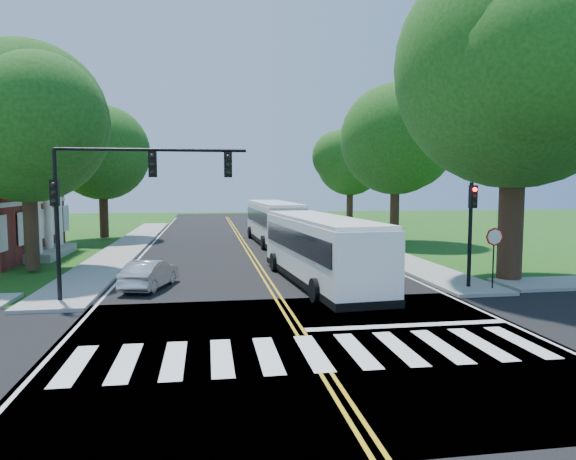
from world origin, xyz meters
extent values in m
plane|color=#234A12|center=(0.00, 0.00, 0.00)|extent=(140.00, 140.00, 0.00)
cube|color=black|center=(0.00, 18.00, 0.01)|extent=(14.00, 96.00, 0.01)
cube|color=black|center=(0.00, 0.00, 0.01)|extent=(60.00, 12.00, 0.01)
cube|color=gold|center=(0.00, 22.00, 0.01)|extent=(0.36, 70.00, 0.01)
cube|color=silver|center=(-6.80, 22.00, 0.01)|extent=(0.12, 70.00, 0.01)
cube|color=silver|center=(6.80, 22.00, 0.01)|extent=(0.12, 70.00, 0.01)
cube|color=silver|center=(0.00, -0.50, 0.02)|extent=(12.60, 3.00, 0.01)
cube|color=silver|center=(3.50, 1.60, 0.02)|extent=(6.60, 0.40, 0.01)
cube|color=gray|center=(-8.30, 25.00, 0.07)|extent=(2.60, 40.00, 0.15)
cube|color=gray|center=(8.30, 25.00, 0.07)|extent=(2.60, 40.00, 0.15)
cylinder|color=#352615|center=(11.00, 8.00, 3.15)|extent=(1.10, 1.10, 6.00)
sphere|color=#2F6D20|center=(11.00, 8.00, 9.66)|extent=(10.80, 10.80, 10.80)
cylinder|color=#352615|center=(-11.50, 14.00, 2.55)|extent=(0.70, 0.70, 4.80)
sphere|color=#2F6D20|center=(-11.50, 14.00, 7.55)|extent=(8.00, 8.00, 8.00)
cylinder|color=#352615|center=(-11.00, 30.00, 2.35)|extent=(0.70, 0.70, 4.40)
sphere|color=#2F6D20|center=(-11.00, 30.00, 7.02)|extent=(7.60, 7.60, 7.60)
cylinder|color=#352615|center=(11.50, 24.00, 2.65)|extent=(0.70, 0.70, 5.00)
sphere|color=#2F6D20|center=(11.50, 24.00, 7.88)|extent=(8.40, 8.40, 8.40)
cylinder|color=#352615|center=(12.50, 40.00, 2.35)|extent=(0.70, 0.70, 4.40)
sphere|color=#2F6D20|center=(12.50, 40.00, 6.89)|extent=(7.20, 7.20, 7.20)
cube|color=silver|center=(-12.40, 20.00, 4.40)|extent=(1.40, 6.00, 0.45)
cube|color=gray|center=(-12.40, 20.00, 0.25)|extent=(1.80, 6.00, 0.50)
cylinder|color=silver|center=(-12.40, 17.80, 2.10)|extent=(0.50, 0.50, 4.20)
cylinder|color=silver|center=(-12.40, 20.00, 2.10)|extent=(0.50, 0.50, 4.20)
cylinder|color=silver|center=(-12.40, 22.20, 2.10)|extent=(0.50, 0.50, 4.20)
cylinder|color=black|center=(-8.20, 6.50, 2.45)|extent=(0.16, 0.16, 4.60)
cube|color=black|center=(-8.20, 6.35, 4.15)|extent=(0.30, 0.22, 0.95)
sphere|color=black|center=(-8.20, 6.21, 4.45)|extent=(0.18, 0.18, 0.18)
cylinder|color=black|center=(-4.70, 6.50, 5.75)|extent=(7.00, 0.12, 0.12)
cube|color=black|center=(-4.70, 6.35, 5.20)|extent=(0.30, 0.22, 0.95)
cube|color=black|center=(-1.90, 6.35, 5.20)|extent=(0.30, 0.22, 0.95)
cylinder|color=black|center=(8.20, 6.50, 2.35)|extent=(0.16, 0.16, 4.40)
cube|color=black|center=(8.20, 6.35, 3.95)|extent=(0.30, 0.22, 0.95)
sphere|color=#FF0A05|center=(8.20, 6.21, 4.25)|extent=(0.18, 0.18, 0.18)
cylinder|color=black|center=(9.00, 6.00, 1.25)|extent=(0.06, 0.06, 2.20)
cylinder|color=#A50A07|center=(9.00, 5.97, 2.30)|extent=(0.76, 0.04, 0.76)
cube|color=white|center=(2.25, 8.73, 1.52)|extent=(3.43, 11.67, 2.68)
cube|color=black|center=(2.25, 8.73, 2.01)|extent=(3.44, 10.88, 0.93)
cube|color=black|center=(1.77, 14.52, 1.86)|extent=(2.39, 0.30, 1.56)
cube|color=orange|center=(1.77, 14.52, 2.74)|extent=(1.66, 0.24, 0.31)
cube|color=black|center=(2.25, 8.73, 0.33)|extent=(3.49, 11.78, 0.29)
cube|color=white|center=(2.25, 8.73, 2.92)|extent=(3.36, 11.33, 0.21)
cylinder|color=black|center=(3.20, 12.63, 0.48)|extent=(0.39, 0.96, 0.94)
cylinder|color=black|center=(0.67, 12.42, 0.48)|extent=(0.39, 0.96, 0.94)
cylinder|color=black|center=(3.81, 5.34, 0.48)|extent=(0.39, 0.96, 0.94)
cylinder|color=black|center=(1.28, 5.13, 0.48)|extent=(0.39, 0.96, 0.94)
cube|color=white|center=(2.27, 24.87, 1.58)|extent=(3.02, 12.00, 2.78)
cube|color=black|center=(2.27, 24.87, 2.08)|extent=(3.06, 11.17, 0.96)
cube|color=black|center=(2.04, 30.88, 1.93)|extent=(2.47, 0.19, 1.62)
cube|color=orange|center=(2.04, 30.88, 2.84)|extent=(1.72, 0.16, 0.32)
cube|color=black|center=(2.27, 24.87, 0.35)|extent=(3.08, 12.10, 0.30)
cube|color=white|center=(2.27, 24.87, 3.02)|extent=(2.96, 11.64, 0.22)
cylinder|color=black|center=(3.43, 28.86, 0.50)|extent=(0.36, 0.98, 0.97)
cylinder|color=black|center=(0.81, 28.76, 0.50)|extent=(0.36, 0.98, 0.97)
cylinder|color=black|center=(3.72, 21.29, 0.50)|extent=(0.36, 0.98, 0.97)
cylinder|color=black|center=(1.10, 21.19, 0.50)|extent=(0.36, 0.98, 0.97)
imported|color=silver|center=(-5.17, 8.83, 0.63)|extent=(2.27, 3.98, 1.24)
imported|color=#ACAFB3|center=(5.29, 13.29, 0.72)|extent=(2.39, 5.09, 1.41)
imported|color=black|center=(5.08, 17.89, 0.70)|extent=(2.81, 5.03, 1.38)
camera|label=1|loc=(-2.73, -13.48, 4.45)|focal=32.00mm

